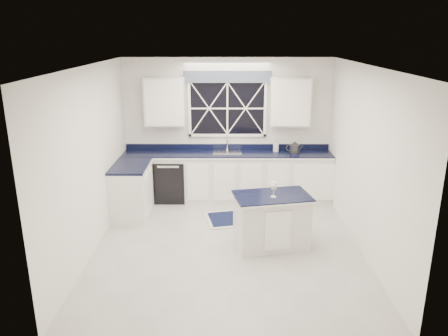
{
  "coord_description": "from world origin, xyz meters",
  "views": [
    {
      "loc": [
        -0.03,
        -6.09,
        3.14
      ],
      "look_at": [
        -0.06,
        0.4,
        1.12
      ],
      "focal_mm": 35.0,
      "sensor_mm": 36.0,
      "label": 1
    }
  ],
  "objects_px": {
    "island": "(271,221)",
    "kettle": "(295,147)",
    "faucet": "(227,142)",
    "dishwasher": "(171,179)",
    "soap_bottle": "(276,146)",
    "wine_glass": "(274,186)"
  },
  "relations": [
    {
      "from": "dishwasher",
      "to": "kettle",
      "type": "bearing_deg",
      "value": 0.26
    },
    {
      "from": "kettle",
      "to": "soap_bottle",
      "type": "xyz_separation_m",
      "value": [
        -0.34,
        0.09,
        0.01
      ]
    },
    {
      "from": "kettle",
      "to": "wine_glass",
      "type": "height_order",
      "value": "kettle"
    },
    {
      "from": "island",
      "to": "kettle",
      "type": "bearing_deg",
      "value": 61.44
    },
    {
      "from": "soap_bottle",
      "to": "wine_glass",
      "type": "bearing_deg",
      "value": -97.05
    },
    {
      "from": "dishwasher",
      "to": "faucet",
      "type": "bearing_deg",
      "value": 10.02
    },
    {
      "from": "island",
      "to": "kettle",
      "type": "height_order",
      "value": "kettle"
    },
    {
      "from": "faucet",
      "to": "kettle",
      "type": "height_order",
      "value": "faucet"
    },
    {
      "from": "faucet",
      "to": "island",
      "type": "bearing_deg",
      "value": -72.98
    },
    {
      "from": "dishwasher",
      "to": "faucet",
      "type": "xyz_separation_m",
      "value": [
        1.1,
        0.19,
        0.69
      ]
    },
    {
      "from": "dishwasher",
      "to": "island",
      "type": "distance_m",
      "value": 2.65
    },
    {
      "from": "dishwasher",
      "to": "kettle",
      "type": "xyz_separation_m",
      "value": [
        2.38,
        0.01,
        0.63
      ]
    },
    {
      "from": "faucet",
      "to": "kettle",
      "type": "distance_m",
      "value": 1.3
    },
    {
      "from": "dishwasher",
      "to": "kettle",
      "type": "distance_m",
      "value": 2.46
    },
    {
      "from": "kettle",
      "to": "wine_glass",
      "type": "xyz_separation_m",
      "value": [
        -0.61,
        -2.05,
        -0.05
      ]
    },
    {
      "from": "kettle",
      "to": "soap_bottle",
      "type": "relative_size",
      "value": 1.44
    },
    {
      "from": "island",
      "to": "wine_glass",
      "type": "bearing_deg",
      "value": -93.33
    },
    {
      "from": "faucet",
      "to": "wine_glass",
      "type": "relative_size",
      "value": 1.26
    },
    {
      "from": "wine_glass",
      "to": "kettle",
      "type": "bearing_deg",
      "value": 73.49
    },
    {
      "from": "kettle",
      "to": "soap_bottle",
      "type": "bearing_deg",
      "value": 177.22
    },
    {
      "from": "island",
      "to": "kettle",
      "type": "distance_m",
      "value": 2.17
    },
    {
      "from": "faucet",
      "to": "soap_bottle",
      "type": "relative_size",
      "value": 1.38
    }
  ]
}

